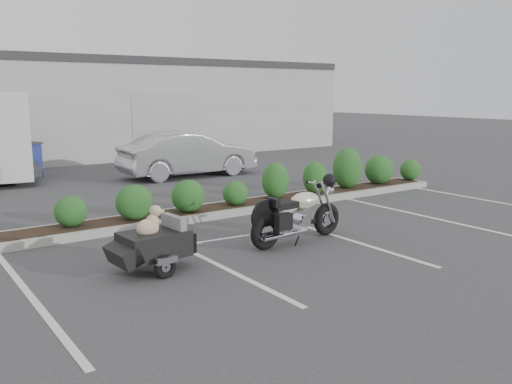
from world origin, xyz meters
TOP-DOWN VIEW (x-y plane):
  - ground at (0.00, 0.00)m, footprint 90.00×90.00m
  - planter_kerb at (1.00, 2.20)m, footprint 12.00×1.00m
  - building at (0.00, 17.00)m, footprint 26.00×10.00m
  - motorcycle at (0.36, -0.61)m, footprint 2.14×0.75m
  - pet_trailer at (-2.43, -0.59)m, footprint 1.71×0.96m
  - sedan at (2.43, 7.35)m, footprint 4.36×1.64m
  - dumpster at (-2.32, 10.10)m, footprint 1.98×1.69m

SIDE VIEW (x-z plane):
  - ground at x=0.00m, z-range 0.00..0.00m
  - planter_kerb at x=1.00m, z-range 0.00..0.15m
  - pet_trailer at x=-2.43m, z-range -0.08..0.94m
  - motorcycle at x=0.36m, z-range -0.12..1.10m
  - dumpster at x=-2.32m, z-range 0.01..1.11m
  - sedan at x=2.43m, z-range 0.00..1.42m
  - building at x=0.00m, z-range 0.00..4.00m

